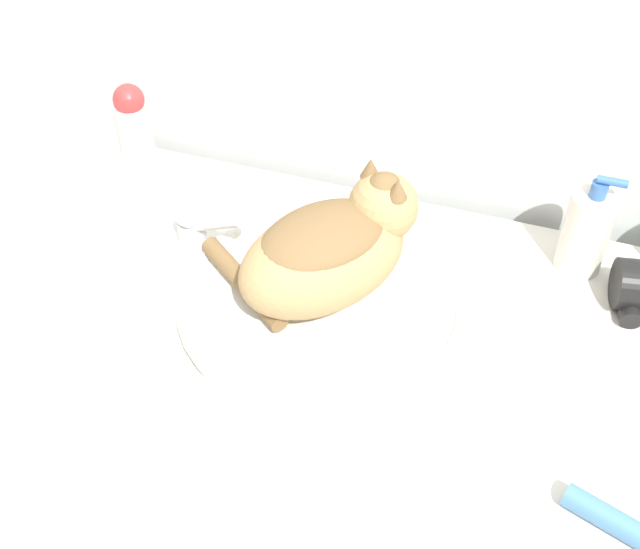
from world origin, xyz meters
name	(u,v)px	position (x,y,z in m)	size (l,w,h in m)	color
wall_back	(420,21)	(0.00, 0.62, 1.20)	(8.00, 0.05, 2.40)	silver
vanity_counter	(344,474)	(0.00, 0.28, 0.45)	(1.09, 0.56, 0.90)	beige
sink_basin	(323,304)	(-0.04, 0.26, 0.93)	(0.42, 0.42, 0.05)	silver
cat	(330,247)	(-0.03, 0.27, 1.03)	(0.34, 0.30, 0.18)	tan
faucet	(197,223)	(-0.27, 0.33, 0.96)	(0.14, 0.07, 0.12)	silver
lotion_bottle_white	(135,131)	(-0.45, 0.49, 0.99)	(0.06, 0.06, 0.18)	silver
soap_pump_bottle	(587,231)	(0.31, 0.49, 0.97)	(0.07, 0.07, 0.17)	silver
cream_tube	(626,528)	(0.41, 0.04, 0.91)	(0.15, 0.08, 0.03)	#4C7FB2
soap_bar	(113,304)	(-0.34, 0.17, 0.91)	(0.07, 0.05, 0.02)	silver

